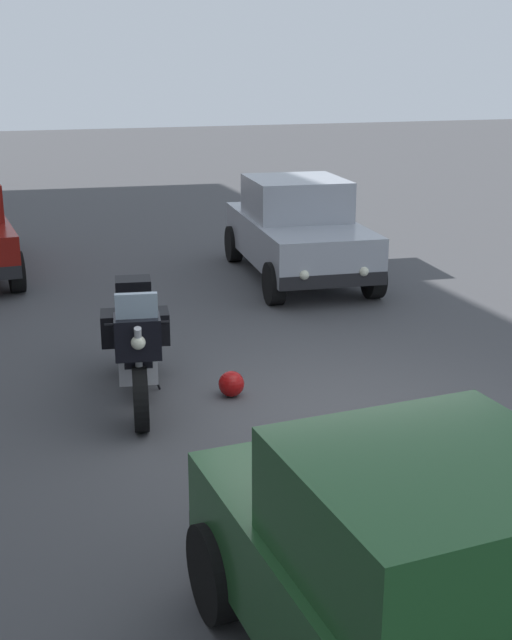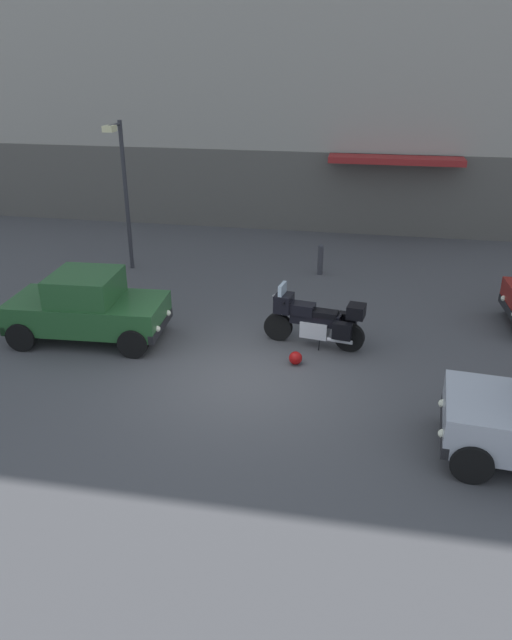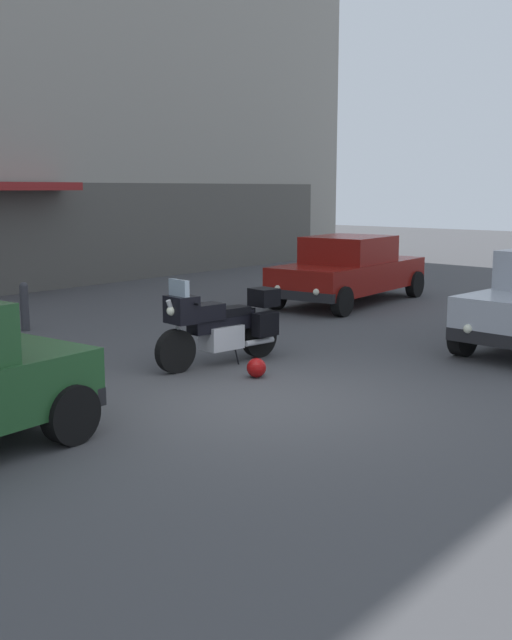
% 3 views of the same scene
% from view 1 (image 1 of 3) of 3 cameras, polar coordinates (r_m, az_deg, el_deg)
% --- Properties ---
extents(ground_plane, '(80.00, 80.00, 0.00)m').
position_cam_1_polar(ground_plane, '(8.37, 5.49, -6.95)').
color(ground_plane, '#424244').
extents(motorcycle, '(2.25, 0.92, 1.36)m').
position_cam_1_polar(motorcycle, '(8.80, -8.22, -1.49)').
color(motorcycle, black).
rests_on(motorcycle, ground).
extents(helmet, '(0.28, 0.28, 0.28)m').
position_cam_1_polar(helmet, '(8.88, -1.71, -4.43)').
color(helmet, '#990C0C').
rests_on(helmet, ground).
extents(car_hatchback_near, '(3.98, 2.10, 1.64)m').
position_cam_1_polar(car_hatchback_near, '(13.71, 2.87, 6.24)').
color(car_hatchback_near, '#9EA3AD').
rests_on(car_hatchback_near, ground).
extents(car_compact_side, '(3.54, 1.88, 1.56)m').
position_cam_1_polar(car_compact_side, '(4.62, 11.87, -18.18)').
color(car_compact_side, '#235128').
rests_on(car_compact_side, ground).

